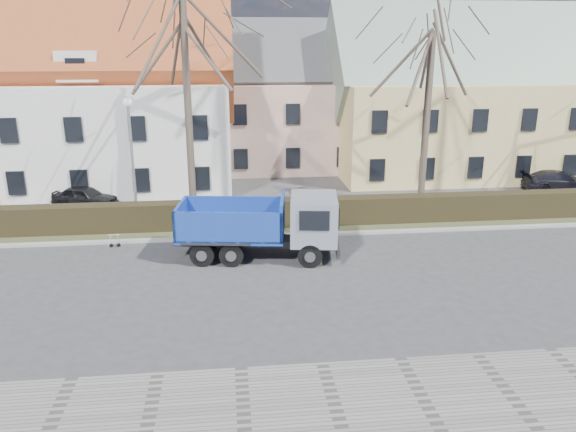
{
  "coord_description": "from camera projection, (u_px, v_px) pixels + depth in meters",
  "views": [
    {
      "loc": [
        -0.19,
        -19.35,
        8.58
      ],
      "look_at": [
        2.23,
        2.65,
        1.6
      ],
      "focal_mm": 35.0,
      "sensor_mm": 36.0,
      "label": 1
    }
  ],
  "objects": [
    {
      "name": "tree_1",
      "position": [
        187.0,
        89.0,
        26.89
      ],
      "size": [
        9.2,
        9.2,
        12.65
      ],
      "primitive_type": null,
      "color": "#4A3E33",
      "rests_on": "ground"
    },
    {
      "name": "dump_truck",
      "position": [
        253.0,
        226.0,
        22.77
      ],
      "size": [
        7.04,
        3.42,
        2.7
      ],
      "primitive_type": null,
      "rotation": [
        0.0,
        0.0,
        -0.14
      ],
      "color": "navy",
      "rests_on": "ground"
    },
    {
      "name": "grass_strip",
      "position": [
        233.0,
        226.0,
        26.8
      ],
      "size": [
        80.0,
        3.0,
        0.1
      ],
      "primitive_type": "cube",
      "color": "#3C4225",
      "rests_on": "ground"
    },
    {
      "name": "building_yellow",
      "position": [
        469.0,
        107.0,
        37.45
      ],
      "size": [
        18.8,
        10.8,
        8.5
      ],
      "primitive_type": null,
      "color": "#D5BE75",
      "rests_on": "ground"
    },
    {
      "name": "tree_2",
      "position": [
        428.0,
        103.0,
        28.39
      ],
      "size": [
        8.0,
        8.0,
        11.0
      ],
      "primitive_type": null,
      "color": "#4A3E33",
      "rests_on": "ground"
    },
    {
      "name": "sidewalk_near",
      "position": [
        244.0,
        429.0,
        12.87
      ],
      "size": [
        80.0,
        5.0,
        0.08
      ],
      "primitive_type": "cube",
      "color": "gray",
      "rests_on": "ground"
    },
    {
      "name": "cart_frame",
      "position": [
        110.0,
        240.0,
        24.13
      ],
      "size": [
        0.74,
        0.45,
        0.65
      ],
      "primitive_type": null,
      "rotation": [
        0.0,
        0.0,
        0.06
      ],
      "color": "silver",
      "rests_on": "ground"
    },
    {
      "name": "building_white",
      "position": [
        9.0,
        107.0,
        33.32
      ],
      "size": [
        26.8,
        10.8,
        9.5
      ],
      "primitive_type": null,
      "color": "silver",
      "rests_on": "ground"
    },
    {
      "name": "hedge",
      "position": [
        233.0,
        216.0,
        26.43
      ],
      "size": [
        60.0,
        0.9,
        1.3
      ],
      "primitive_type": "cube",
      "color": "black",
      "rests_on": "ground"
    },
    {
      "name": "curb_far",
      "position": [
        234.0,
        237.0,
        25.28
      ],
      "size": [
        80.0,
        0.3,
        0.12
      ],
      "primitive_type": "cube",
      "color": "#979490",
      "rests_on": "ground"
    },
    {
      "name": "parked_car_a",
      "position": [
        85.0,
        197.0,
        29.79
      ],
      "size": [
        3.73,
        2.47,
        1.18
      ],
      "primitive_type": "imported",
      "rotation": [
        0.0,
        0.0,
        1.23
      ],
      "color": "black",
      "rests_on": "ground"
    },
    {
      "name": "building_pink",
      "position": [
        286.0,
        108.0,
        39.12
      ],
      "size": [
        10.8,
        8.8,
        8.0
      ],
      "primitive_type": null,
      "color": "tan",
      "rests_on": "ground"
    },
    {
      "name": "ground",
      "position": [
        236.0,
        280.0,
        20.94
      ],
      "size": [
        120.0,
        120.0,
        0.0
      ],
      "primitive_type": "plane",
      "color": "#363638"
    },
    {
      "name": "parked_car_b",
      "position": [
        559.0,
        181.0,
        33.1
      ],
      "size": [
        4.27,
        2.03,
        1.2
      ],
      "primitive_type": "imported",
      "rotation": [
        0.0,
        0.0,
        1.49
      ],
      "color": "black",
      "rests_on": "ground"
    },
    {
      "name": "streetlight",
      "position": [
        133.0,
        163.0,
        26.17
      ],
      "size": [
        0.48,
        0.48,
        6.15
      ],
      "primitive_type": null,
      "color": "#9B9EA1",
      "rests_on": "ground"
    }
  ]
}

